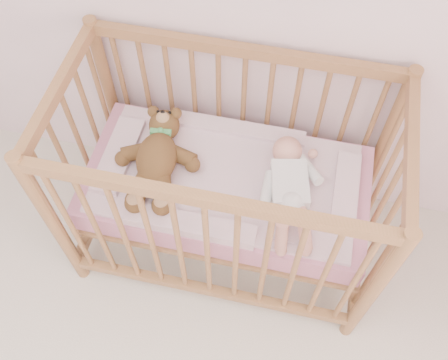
% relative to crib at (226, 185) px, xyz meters
% --- Properties ---
extents(crib, '(1.36, 0.76, 1.00)m').
position_rel_crib_xyz_m(crib, '(0.00, 0.00, 0.00)').
color(crib, '#A87347').
rests_on(crib, floor).
extents(mattress, '(1.22, 0.62, 0.13)m').
position_rel_crib_xyz_m(mattress, '(-0.00, 0.00, -0.01)').
color(mattress, '#C87C96').
rests_on(mattress, crib).
extents(blanket, '(1.10, 0.58, 0.06)m').
position_rel_crib_xyz_m(blanket, '(-0.00, 0.00, 0.06)').
color(blanket, pink).
rests_on(blanket, mattress).
extents(baby, '(0.38, 0.61, 0.14)m').
position_rel_crib_xyz_m(baby, '(0.27, -0.02, 0.14)').
color(baby, white).
rests_on(baby, blanket).
extents(teddy_bear, '(0.44, 0.58, 0.15)m').
position_rel_crib_xyz_m(teddy_bear, '(-0.29, -0.02, 0.15)').
color(teddy_bear, brown).
rests_on(teddy_bear, blanket).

